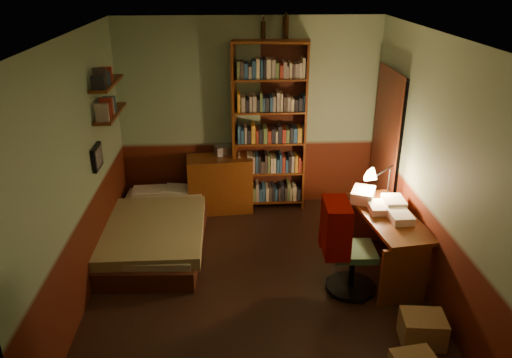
{
  "coord_description": "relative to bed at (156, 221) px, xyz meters",
  "views": [
    {
      "loc": [
        -0.26,
        -4.58,
        3.18
      ],
      "look_at": [
        0.0,
        0.25,
        1.1
      ],
      "focal_mm": 35.0,
      "sensor_mm": 36.0,
      "label": 1
    }
  ],
  "objects": [
    {
      "name": "floor",
      "position": [
        1.19,
        -0.87,
        -0.32
      ],
      "size": [
        3.5,
        4.0,
        0.02
      ],
      "primitive_type": "cube",
      "color": "black",
      "rests_on": "ground"
    },
    {
      "name": "ceiling",
      "position": [
        1.19,
        -0.87,
        2.3
      ],
      "size": [
        3.5,
        4.0,
        0.02
      ],
      "primitive_type": "cube",
      "color": "silver",
      "rests_on": "wall_back"
    },
    {
      "name": "wall_back",
      "position": [
        1.19,
        1.14,
        0.99
      ],
      "size": [
        3.5,
        0.02,
        2.6
      ],
      "primitive_type": "cube",
      "color": "gray",
      "rests_on": "ground"
    },
    {
      "name": "wall_left",
      "position": [
        -0.57,
        -0.87,
        0.99
      ],
      "size": [
        0.02,
        4.0,
        2.6
      ],
      "primitive_type": "cube",
      "color": "gray",
      "rests_on": "ground"
    },
    {
      "name": "wall_right",
      "position": [
        2.95,
        -0.87,
        0.99
      ],
      "size": [
        0.02,
        4.0,
        2.6
      ],
      "primitive_type": "cube",
      "color": "gray",
      "rests_on": "ground"
    },
    {
      "name": "wall_front",
      "position": [
        1.19,
        -2.88,
        0.99
      ],
      "size": [
        3.5,
        0.02,
        2.6
      ],
      "primitive_type": "cube",
      "color": "gray",
      "rests_on": "ground"
    },
    {
      "name": "doorway",
      "position": [
        2.91,
        0.43,
        0.69
      ],
      "size": [
        0.06,
        0.9,
        2.0
      ],
      "primitive_type": "cube",
      "color": "black",
      "rests_on": "ground"
    },
    {
      "name": "door_trim",
      "position": [
        2.88,
        0.43,
        0.69
      ],
      "size": [
        0.02,
        0.98,
        2.08
      ],
      "primitive_type": "cube",
      "color": "#3E1A0F",
      "rests_on": "ground"
    },
    {
      "name": "bed",
      "position": [
        0.0,
        0.0,
        0.0
      ],
      "size": [
        1.18,
        2.1,
        0.61
      ],
      "primitive_type": "cube",
      "rotation": [
        0.0,
        0.0,
        -0.04
      ],
      "color": "#8D9051",
      "rests_on": "ground"
    },
    {
      "name": "dresser",
      "position": [
        0.77,
        0.9,
        0.08
      ],
      "size": [
        0.91,
        0.5,
        0.78
      ],
      "primitive_type": "cube",
      "rotation": [
        0.0,
        0.0,
        0.08
      ],
      "color": "#59290E",
      "rests_on": "ground"
    },
    {
      "name": "mini_stereo",
      "position": [
        0.83,
        1.02,
        0.53
      ],
      "size": [
        0.27,
        0.24,
        0.12
      ],
      "primitive_type": "cube",
      "rotation": [
        0.0,
        0.0,
        0.33
      ],
      "color": "#B2B2B7",
      "rests_on": "dresser"
    },
    {
      "name": "bookshelf",
      "position": [
        1.47,
        0.98,
        0.85
      ],
      "size": [
        1.02,
        0.44,
        2.31
      ],
      "primitive_type": "cube",
      "rotation": [
        0.0,
        0.0,
        -0.13
      ],
      "color": "#59290E",
      "rests_on": "ground"
    },
    {
      "name": "bottle_left",
      "position": [
        1.38,
        1.09,
        2.11
      ],
      "size": [
        0.07,
        0.07,
        0.22
      ],
      "primitive_type": "cylinder",
      "rotation": [
        0.0,
        0.0,
        0.34
      ],
      "color": "black",
      "rests_on": "bookshelf"
    },
    {
      "name": "bottle_right",
      "position": [
        1.66,
        1.09,
        2.14
      ],
      "size": [
        0.09,
        0.09,
        0.27
      ],
      "primitive_type": "cylinder",
      "rotation": [
        0.0,
        0.0,
        -0.26
      ],
      "color": "black",
      "rests_on": "bookshelf"
    },
    {
      "name": "desk",
      "position": [
        2.63,
        -0.73,
        0.04
      ],
      "size": [
        0.7,
        1.34,
        0.69
      ],
      "primitive_type": "cube",
      "rotation": [
        0.0,
        0.0,
        0.13
      ],
      "color": "#59290E",
      "rests_on": "ground"
    },
    {
      "name": "paper_stack",
      "position": [
        2.44,
        -0.34,
        0.45
      ],
      "size": [
        0.35,
        0.4,
        0.13
      ],
      "primitive_type": "cube",
      "rotation": [
        0.0,
        0.0,
        -0.41
      ],
      "color": "silver",
      "rests_on": "desk"
    },
    {
      "name": "desk_lamp",
      "position": [
        2.74,
        -0.27,
        0.71
      ],
      "size": [
        0.26,
        0.26,
        0.66
      ],
      "primitive_type": "cone",
      "rotation": [
        0.0,
        0.0,
        -0.4
      ],
      "color": "black",
      "rests_on": "desk"
    },
    {
      "name": "office_chair",
      "position": [
        2.17,
        -1.09,
        0.23
      ],
      "size": [
        0.55,
        0.49,
        1.06
      ],
      "primitive_type": "cube",
      "rotation": [
        0.0,
        0.0,
        -0.04
      ],
      "color": "#30593D",
      "rests_on": "ground"
    },
    {
      "name": "red_jacket",
      "position": [
        1.9,
        -0.85,
        1.03
      ],
      "size": [
        0.38,
        0.52,
        0.54
      ],
      "primitive_type": "cube",
      "rotation": [
        0.0,
        0.0,
        -0.32
      ],
      "color": "#8D0700",
      "rests_on": "office_chair"
    },
    {
      "name": "wall_shelf_lower",
      "position": [
        -0.45,
        0.23,
        1.29
      ],
      "size": [
        0.2,
        0.9,
        0.03
      ],
      "primitive_type": "cube",
      "color": "#59290E",
      "rests_on": "wall_left"
    },
    {
      "name": "wall_shelf_upper",
      "position": [
        -0.45,
        0.23,
        1.64
      ],
      "size": [
        0.2,
        0.9,
        0.03
      ],
      "primitive_type": "cube",
      "color": "#59290E",
      "rests_on": "wall_left"
    },
    {
      "name": "framed_picture",
      "position": [
        -0.53,
        -0.27,
        0.94
      ],
      "size": [
        0.04,
        0.32,
        0.26
      ],
      "primitive_type": "cube",
      "color": "black",
      "rests_on": "wall_left"
    },
    {
      "name": "cardboard_box_b",
      "position": [
        2.64,
        -1.91,
        -0.17
      ],
      "size": [
        0.42,
        0.36,
        0.27
      ],
      "primitive_type": "cube",
      "rotation": [
        0.0,
        0.0,
        -0.12
      ],
      "color": "olive",
      "rests_on": "ground"
    }
  ]
}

